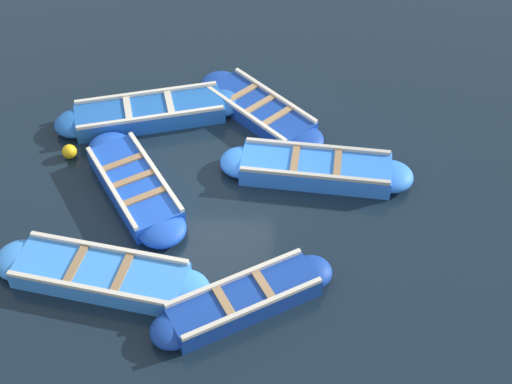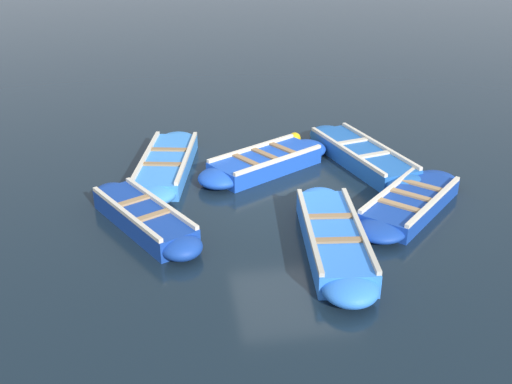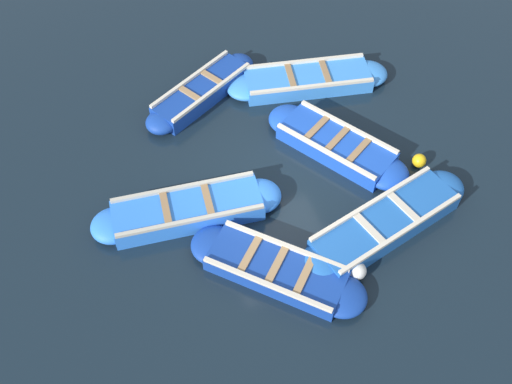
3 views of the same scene
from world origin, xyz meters
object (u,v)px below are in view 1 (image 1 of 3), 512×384
(buoy_orange_near, at_px, (198,93))
(boat_outer_right, at_px, (316,169))
(boat_bow_out, at_px, (244,300))
(boat_alongside, at_px, (260,110))
(buoy_yellow_far, at_px, (69,152))
(boat_outer_left, at_px, (135,186))
(boat_centre, at_px, (101,275))
(boat_end_of_row, at_px, (150,113))

(buoy_orange_near, bearing_deg, boat_outer_right, -133.36)
(boat_bow_out, bearing_deg, boat_alongside, -1.33)
(boat_bow_out, xyz_separation_m, buoy_yellow_far, (3.55, 3.65, -0.04))
(boat_bow_out, relative_size, buoy_yellow_far, 10.91)
(boat_outer_right, xyz_separation_m, buoy_orange_near, (2.36, 2.50, -0.03))
(boat_alongside, distance_m, boat_bow_out, 4.96)
(boat_outer_right, relative_size, boat_outer_left, 1.14)
(boat_alongside, xyz_separation_m, buoy_yellow_far, (-1.41, 3.77, -0.01))
(boat_alongside, bearing_deg, buoy_yellow_far, 110.51)
(boat_outer_left, bearing_deg, boat_outer_right, -80.73)
(boat_bow_out, relative_size, buoy_orange_near, 9.29)
(boat_alongside, xyz_separation_m, boat_centre, (-4.50, 2.57, 0.01))
(boat_end_of_row, relative_size, boat_centre, 1.03)
(boat_end_of_row, distance_m, boat_outer_right, 3.81)
(boat_end_of_row, height_order, boat_outer_right, boat_outer_right)
(boat_bow_out, bearing_deg, buoy_orange_near, 12.74)
(boat_centre, xyz_separation_m, buoy_orange_near, (5.04, -1.21, -0.00))
(boat_outer_right, bearing_deg, boat_centre, 125.91)
(buoy_orange_near, bearing_deg, boat_centre, 166.51)
(boat_centre, bearing_deg, boat_bow_out, -100.58)
(boat_end_of_row, xyz_separation_m, boat_centre, (-4.30, 0.25, -0.02))
(boat_centre, xyz_separation_m, boat_bow_out, (-0.46, -2.45, 0.02))
(boat_end_of_row, distance_m, buoy_yellow_far, 1.89)
(boat_alongside, xyz_separation_m, buoy_orange_near, (0.54, 1.36, 0.01))
(boat_end_of_row, bearing_deg, boat_outer_left, -179.72)
(boat_alongside, distance_m, boat_outer_right, 2.14)
(boat_end_of_row, height_order, boat_outer_left, boat_end_of_row)
(boat_end_of_row, height_order, boat_bow_out, same)
(boat_end_of_row, bearing_deg, boat_centre, 176.69)
(buoy_yellow_far, bearing_deg, boat_alongside, -69.49)
(boat_end_of_row, xyz_separation_m, buoy_yellow_far, (-1.21, 1.45, -0.04))
(boat_alongside, relative_size, buoy_orange_near, 8.91)
(boat_alongside, height_order, buoy_orange_near, boat_alongside)
(boat_end_of_row, bearing_deg, boat_alongside, -85.05)
(boat_outer_left, bearing_deg, buoy_yellow_far, 56.45)
(boat_alongside, distance_m, buoy_orange_near, 1.46)
(boat_end_of_row, relative_size, boat_bow_out, 1.27)
(boat_alongside, relative_size, boat_centre, 0.78)
(boat_alongside, relative_size, boat_outer_right, 0.80)
(boat_outer_right, height_order, buoy_orange_near, boat_outer_right)
(boat_alongside, relative_size, boat_outer_left, 0.91)
(buoy_yellow_far, bearing_deg, buoy_orange_near, -51.03)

